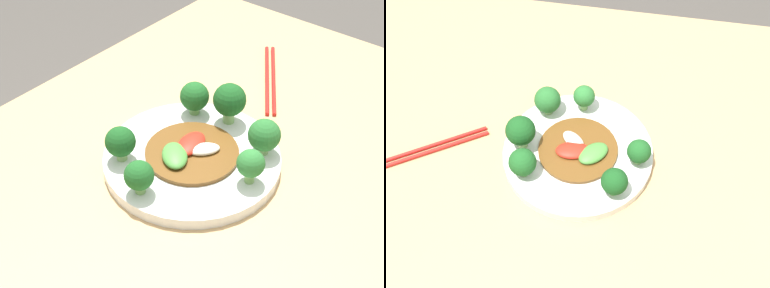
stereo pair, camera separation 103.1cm
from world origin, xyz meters
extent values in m
cylinder|color=white|center=(-0.04, -0.03, 0.77)|extent=(0.27, 0.27, 0.02)
cylinder|color=#89B76B|center=(-0.11, 0.05, 0.78)|extent=(0.02, 0.02, 0.01)
sphere|color=#286B2D|center=(-0.11, 0.05, 0.81)|extent=(0.05, 0.05, 0.05)
cylinder|color=#7AAD5B|center=(-0.05, 0.07, 0.78)|extent=(0.01, 0.01, 0.02)
sphere|color=#2D7533|center=(-0.05, 0.07, 0.81)|extent=(0.04, 0.04, 0.04)
cylinder|color=#70A356|center=(-0.13, -0.10, 0.78)|extent=(0.02, 0.02, 0.01)
sphere|color=#1E5B23|center=(-0.13, -0.10, 0.81)|extent=(0.05, 0.05, 0.05)
cylinder|color=#7AAD5B|center=(0.06, -0.04, 0.78)|extent=(0.01, 0.01, 0.01)
sphere|color=#1E5B23|center=(0.06, -0.04, 0.81)|extent=(0.04, 0.04, 0.04)
cylinder|color=#89B76B|center=(-0.14, -0.04, 0.79)|extent=(0.02, 0.02, 0.02)
sphere|color=#19511E|center=(-0.14, -0.04, 0.82)|extent=(0.05, 0.05, 0.05)
cylinder|color=#89B76B|center=(0.03, -0.11, 0.78)|extent=(0.02, 0.02, 0.01)
sphere|color=#19511E|center=(0.03, -0.11, 0.81)|extent=(0.05, 0.05, 0.05)
cylinder|color=brown|center=(-0.04, -0.03, 0.78)|extent=(0.14, 0.14, 0.01)
ellipsoid|color=silver|center=(-0.05, -0.02, 0.79)|extent=(0.05, 0.05, 0.01)
ellipsoid|color=red|center=(-0.05, -0.04, 0.79)|extent=(0.07, 0.05, 0.01)
ellipsoid|color=#4C933D|center=(-0.01, -0.04, 0.79)|extent=(0.07, 0.07, 0.02)
cylinder|color=red|center=(-0.32, -0.06, 0.76)|extent=(0.19, 0.13, 0.01)
cylinder|color=red|center=(-0.31, -0.07, 0.76)|extent=(0.19, 0.13, 0.01)
camera|label=1|loc=(0.43, 0.35, 1.30)|focal=50.00mm
camera|label=2|loc=(0.05, -0.58, 1.54)|focal=50.00mm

